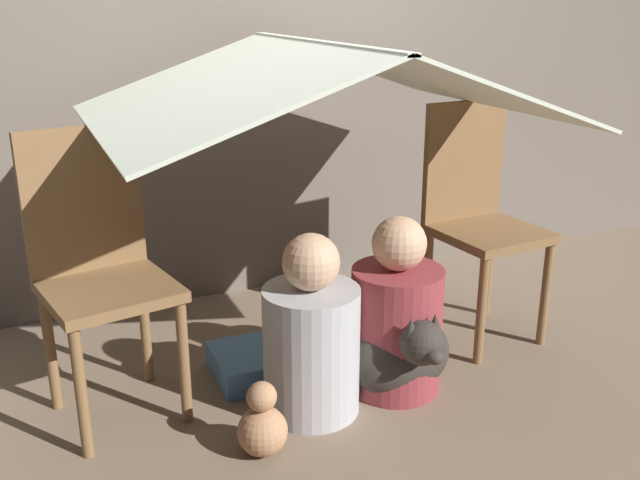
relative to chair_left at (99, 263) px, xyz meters
The scene contains 10 objects.
ground_plane 0.93m from the chair_left, 15.29° to the right, with size 8.80×8.80×0.00m, color #7A6651.
wall_back 1.33m from the chair_left, 47.72° to the left, with size 7.00×0.05×2.50m.
chair_left is the anchor object (origin of this frame).
chair_right 1.47m from the chair_left, ahead, with size 0.42×0.42×0.95m.
sheet_canopy 0.93m from the chair_left, ahead, with size 1.47×1.19×0.26m.
person_front 0.73m from the chair_left, 25.76° to the right, with size 0.32×0.32×0.63m.
person_second 1.02m from the chair_left, 16.54° to the right, with size 0.32×0.32×0.64m.
dog 1.07m from the chair_left, 19.90° to the right, with size 0.38×0.37×0.36m.
floor_cushion 0.72m from the chair_left, ahead, with size 0.37×0.29×0.10m.
plush_toy 0.74m from the chair_left, 50.98° to the right, with size 0.16×0.16×0.25m.
Camera 1 is at (-0.95, -2.06, 1.34)m, focal length 40.00 mm.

